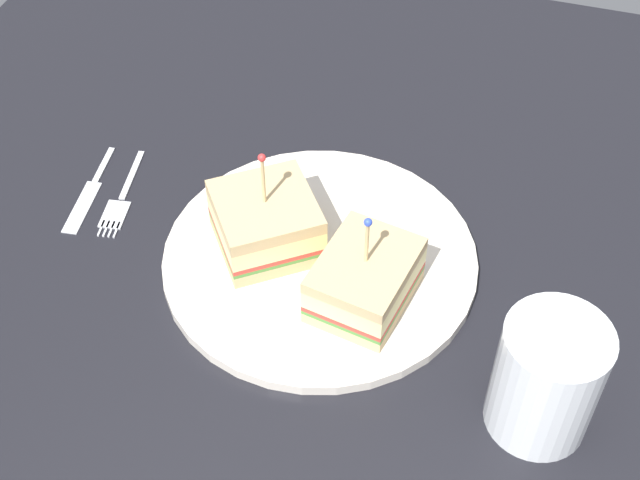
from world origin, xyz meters
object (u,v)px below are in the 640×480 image
(drink_glass, at_px, (546,382))
(knife, at_px, (89,193))
(sandwich_half_back, at_px, (365,280))
(plate, at_px, (320,259))
(sandwich_half_front, at_px, (267,220))
(fork, at_px, (120,202))

(drink_glass, bearing_deg, knife, 74.72)
(sandwich_half_back, relative_size, knife, 0.86)
(plate, xyz_separation_m, knife, (0.02, 0.24, -0.00))
(plate, relative_size, sandwich_half_front, 2.36)
(fork, relative_size, knife, 0.99)
(drink_glass, distance_m, fork, 0.43)
(plate, bearing_deg, fork, 85.35)
(sandwich_half_front, relative_size, sandwich_half_back, 1.15)
(fork, bearing_deg, sandwich_half_back, -101.76)
(plate, height_order, fork, plate)
(fork, bearing_deg, plate, -94.65)
(plate, distance_m, sandwich_half_back, 0.07)
(sandwich_half_front, relative_size, drink_glass, 1.13)
(drink_glass, relative_size, knife, 0.87)
(sandwich_half_front, xyz_separation_m, sandwich_half_back, (-0.04, -0.10, -0.00))
(sandwich_half_front, distance_m, knife, 0.19)
(sandwich_half_front, relative_size, knife, 0.98)
(sandwich_half_back, height_order, drink_glass, sandwich_half_back)
(sandwich_half_front, height_order, fork, sandwich_half_front)
(drink_glass, distance_m, knife, 0.47)
(plate, bearing_deg, knife, 85.61)
(sandwich_half_back, xyz_separation_m, drink_glass, (-0.07, -0.16, 0.01))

